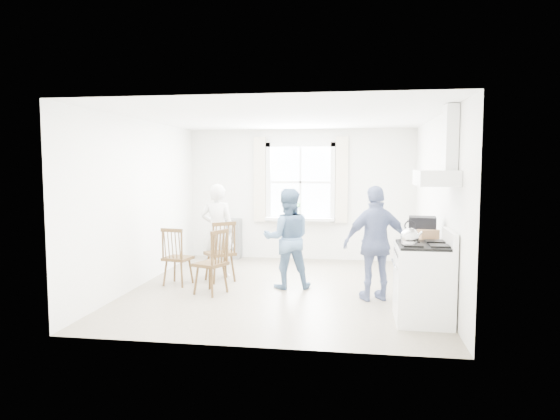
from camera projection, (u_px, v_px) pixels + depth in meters
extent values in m
cube|color=gray|center=(283.00, 289.00, 7.66)|extent=(4.62, 5.12, 0.02)
cube|color=silver|center=(301.00, 195.00, 10.02)|extent=(4.62, 0.04, 2.64)
cube|color=silver|center=(247.00, 224.00, 5.06)|extent=(4.62, 0.04, 2.64)
cube|color=silver|center=(141.00, 203.00, 7.88)|extent=(0.04, 5.12, 2.64)
cube|color=silver|center=(438.00, 206.00, 7.20)|extent=(0.04, 5.12, 2.64)
cube|color=white|center=(283.00, 117.00, 7.42)|extent=(4.62, 5.12, 0.02)
cube|color=white|center=(300.00, 182.00, 9.97)|extent=(1.20, 0.02, 1.40)
cube|color=silver|center=(300.00, 145.00, 9.87)|extent=(1.38, 0.09, 0.09)
cube|color=silver|center=(300.00, 219.00, 10.00)|extent=(1.38, 0.09, 0.09)
cube|color=silver|center=(268.00, 182.00, 10.03)|extent=(0.09, 0.09, 1.58)
cube|color=silver|center=(333.00, 182.00, 9.84)|extent=(0.09, 0.09, 1.58)
cube|color=silver|center=(300.00, 219.00, 9.93)|extent=(1.38, 0.24, 0.06)
cube|color=beige|center=(260.00, 180.00, 10.04)|extent=(0.24, 0.05, 1.70)
cube|color=beige|center=(342.00, 180.00, 9.80)|extent=(0.24, 0.05, 1.70)
cube|color=silver|center=(436.00, 178.00, 5.87)|extent=(0.45, 0.76, 0.18)
cube|color=silver|center=(450.00, 138.00, 5.81)|extent=(0.14, 0.30, 0.76)
cube|color=slate|center=(231.00, 239.00, 10.12)|extent=(0.40, 0.30, 0.80)
cube|color=white|center=(423.00, 284.00, 6.00)|extent=(0.65, 0.76, 0.92)
cube|color=black|center=(424.00, 245.00, 5.96)|extent=(0.61, 0.72, 0.03)
cube|color=white|center=(450.00, 239.00, 5.91)|extent=(0.06, 0.76, 0.20)
cylinder|color=silver|center=(394.00, 264.00, 6.03)|extent=(0.02, 0.61, 0.02)
sphere|color=silver|center=(410.00, 237.00, 5.84)|extent=(0.21, 0.21, 0.21)
cylinder|color=silver|center=(410.00, 242.00, 5.85)|extent=(0.19, 0.19, 0.04)
torus|color=black|center=(410.00, 226.00, 5.83)|extent=(0.14, 0.03, 0.13)
cube|color=silver|center=(422.00, 273.00, 6.68)|extent=(0.50, 0.55, 0.90)
cube|color=black|center=(422.00, 234.00, 6.61)|extent=(0.38, 0.35, 0.16)
cube|color=black|center=(422.00, 222.00, 6.60)|extent=(0.38, 0.35, 0.15)
cube|color=#A4774F|center=(427.00, 236.00, 6.46)|extent=(0.30, 0.25, 0.16)
cube|color=#3F2A14|center=(220.00, 253.00, 8.13)|extent=(0.58, 0.58, 0.05)
cube|color=#3F2A14|center=(224.00, 238.00, 7.94)|extent=(0.35, 0.30, 0.54)
cylinder|color=#3F2A14|center=(220.00, 268.00, 8.15)|extent=(0.04, 0.04, 0.43)
cube|color=#3F2A14|center=(178.00, 258.00, 7.88)|extent=(0.46, 0.44, 0.05)
cube|color=#3F2A14|center=(172.00, 244.00, 7.70)|extent=(0.38, 0.13, 0.50)
cylinder|color=#3F2A14|center=(178.00, 272.00, 7.90)|extent=(0.03, 0.03, 0.40)
cube|color=#3F2A14|center=(211.00, 264.00, 7.33)|extent=(0.52, 0.53, 0.05)
cube|color=#3F2A14|center=(220.00, 247.00, 7.21)|extent=(0.20, 0.38, 0.53)
cylinder|color=#3F2A14|center=(211.00, 279.00, 7.35)|extent=(0.04, 0.04, 0.42)
imported|color=silver|center=(218.00, 230.00, 8.45)|extent=(0.58, 0.58, 1.58)
imported|color=slate|center=(287.00, 239.00, 7.65)|extent=(0.89, 0.89, 1.54)
imported|color=navy|center=(376.00, 243.00, 6.94)|extent=(1.20, 1.20, 1.61)
imported|color=#2E672E|center=(296.00, 210.00, 9.90)|extent=(0.22, 0.22, 0.31)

